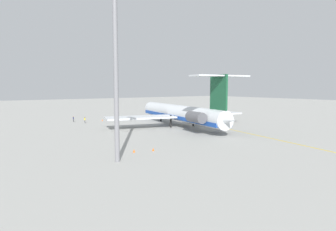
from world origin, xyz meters
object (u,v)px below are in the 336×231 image
(ground_crew_near_tail, at_px, (204,113))
(safety_cone_nose, at_px, (102,120))
(ground_crew_near_nose, at_px, (85,119))
(safety_cone_tail, at_px, (153,149))
(main_jetliner, at_px, (182,113))
(light_mast, at_px, (116,66))
(ground_crew_portside, at_px, (73,118))
(safety_cone_wingtip, at_px, (134,151))

(ground_crew_near_tail, height_order, safety_cone_nose, ground_crew_near_tail)
(ground_crew_near_nose, distance_m, safety_cone_tail, 44.18)
(main_jetliner, distance_m, light_mast, 40.24)
(main_jetliner, relative_size, ground_crew_portside, 26.18)
(ground_crew_near_nose, bearing_deg, safety_cone_nose, 21.53)
(safety_cone_wingtip, height_order, safety_cone_tail, same)
(main_jetliner, height_order, safety_cone_nose, main_jetliner)
(safety_cone_nose, height_order, safety_cone_wingtip, same)
(ground_crew_near_tail, bearing_deg, safety_cone_nose, -58.09)
(ground_crew_near_nose, height_order, safety_cone_wingtip, ground_crew_near_nose)
(light_mast, bearing_deg, ground_crew_near_nose, -13.36)
(light_mast, bearing_deg, ground_crew_portside, -10.08)
(ground_crew_portside, xyz_separation_m, light_mast, (-52.14, 9.27, 12.69))
(main_jetliner, xyz_separation_m, ground_crew_near_tail, (20.03, -25.97, -2.66))
(safety_cone_wingtip, bearing_deg, ground_crew_near_tail, -52.02)
(ground_crew_near_tail, xyz_separation_m, safety_cone_nose, (5.28, 38.78, -0.76))
(main_jetliner, height_order, ground_crew_near_tail, main_jetliner)
(safety_cone_nose, relative_size, safety_cone_tail, 1.00)
(safety_cone_nose, distance_m, safety_cone_wingtip, 47.38)
(main_jetliner, relative_size, safety_cone_nose, 84.58)
(main_jetliner, bearing_deg, safety_cone_wingtip, 136.81)
(main_jetliner, xyz_separation_m, ground_crew_portside, (27.92, 21.23, -2.57))
(safety_cone_nose, distance_m, safety_cone_tail, 47.48)
(ground_crew_near_nose, bearing_deg, main_jetliner, -48.79)
(main_jetliner, height_order, light_mast, light_mast)
(ground_crew_near_tail, height_order, light_mast, light_mast)
(safety_cone_tail, bearing_deg, ground_crew_near_nose, -4.10)
(ground_crew_near_nose, height_order, ground_crew_near_tail, ground_crew_near_nose)
(ground_crew_near_tail, distance_m, safety_cone_wingtip, 65.53)
(ground_crew_near_nose, relative_size, ground_crew_near_tail, 1.11)
(light_mast, bearing_deg, safety_cone_nose, -19.65)
(ground_crew_portside, distance_m, safety_cone_wingtip, 48.43)
(safety_cone_nose, bearing_deg, ground_crew_near_tail, -97.76)
(ground_crew_near_nose, bearing_deg, ground_crew_near_tail, -2.57)
(safety_cone_tail, xyz_separation_m, light_mast, (-3.04, 8.03, 13.54))
(main_jetliner, bearing_deg, ground_crew_near_tail, -43.86)
(ground_crew_portside, bearing_deg, safety_cone_wingtip, 82.24)
(ground_crew_near_nose, xyz_separation_m, safety_cone_tail, (-44.06, 3.16, -0.88))
(main_jetliner, bearing_deg, light_mast, 136.94)
(ground_crew_near_nose, relative_size, safety_cone_wingtip, 3.32)
(safety_cone_wingtip, relative_size, light_mast, 0.02)
(safety_cone_tail, bearing_deg, light_mast, 110.73)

